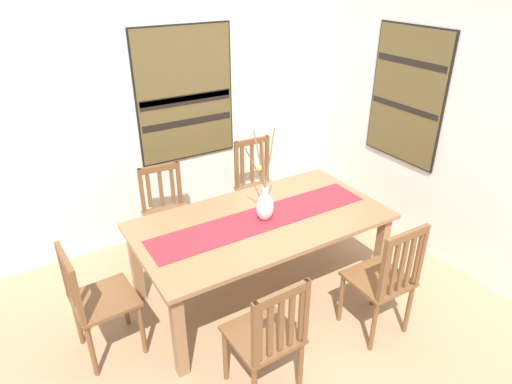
% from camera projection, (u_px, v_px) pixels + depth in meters
% --- Properties ---
extents(ground_plane, '(6.40, 6.40, 0.03)m').
position_uv_depth(ground_plane, '(283.00, 324.00, 3.59)').
color(ground_plane, '#A37F5B').
extents(wall_back, '(6.40, 0.12, 2.70)m').
position_uv_depth(wall_back, '(180.00, 102.00, 4.37)').
color(wall_back, silver).
rests_on(wall_back, ground_plane).
extents(wall_side, '(0.12, 6.40, 2.70)m').
position_uv_depth(wall_side, '(467.00, 123.00, 3.82)').
color(wall_side, silver).
rests_on(wall_side, ground_plane).
extents(dining_table, '(2.03, 1.08, 0.73)m').
position_uv_depth(dining_table, '(261.00, 228.00, 3.64)').
color(dining_table, '#8E6642').
rests_on(dining_table, ground_plane).
extents(table_runner, '(1.87, 0.36, 0.01)m').
position_uv_depth(table_runner, '(261.00, 219.00, 3.60)').
color(table_runner, '#B7232D').
rests_on(table_runner, dining_table).
extents(centerpiece_vase, '(0.29, 0.23, 0.73)m').
position_uv_depth(centerpiece_vase, '(265.00, 204.00, 3.52)').
color(centerpiece_vase, silver).
rests_on(centerpiece_vase, dining_table).
extents(chair_0, '(0.44, 0.44, 0.92)m').
position_uv_depth(chair_0, '(96.00, 300.00, 3.11)').
color(chair_0, brown).
rests_on(chair_0, ground_plane).
extents(chair_1, '(0.43, 0.43, 0.95)m').
position_uv_depth(chair_1, '(268.00, 336.00, 2.78)').
color(chair_1, brown).
rests_on(chair_1, ground_plane).
extents(chair_2, '(0.45, 0.45, 0.91)m').
position_uv_depth(chair_2, '(167.00, 213.00, 4.19)').
color(chair_2, brown).
rests_on(chair_2, ground_plane).
extents(chair_3, '(0.44, 0.44, 0.98)m').
position_uv_depth(chair_3, '(258.00, 186.00, 4.63)').
color(chair_3, brown).
rests_on(chair_3, ground_plane).
extents(chair_4, '(0.42, 0.42, 0.99)m').
position_uv_depth(chair_4, '(385.00, 278.00, 3.27)').
color(chair_4, brown).
rests_on(chair_4, ground_plane).
extents(painting_on_back_wall, '(1.00, 0.05, 1.29)m').
position_uv_depth(painting_on_back_wall, '(185.00, 95.00, 4.30)').
color(painting_on_back_wall, black).
extents(painting_on_side_wall, '(0.05, 0.85, 1.27)m').
position_uv_depth(painting_on_side_wall, '(407.00, 96.00, 4.21)').
color(painting_on_side_wall, black).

